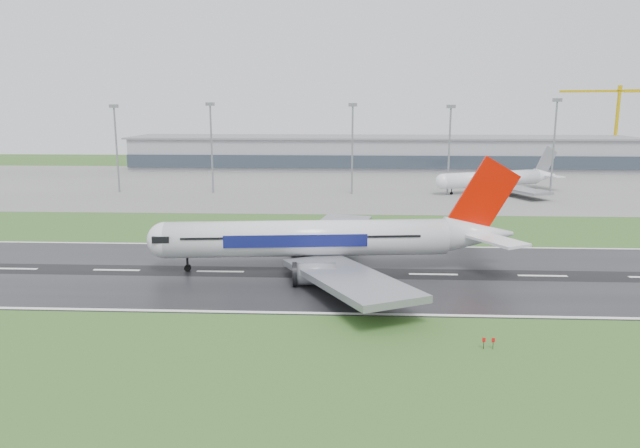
{
  "coord_description": "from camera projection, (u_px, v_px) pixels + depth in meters",
  "views": [
    {
      "loc": [
        -16.04,
        -106.24,
        31.08
      ],
      "look_at": [
        -21.69,
        12.0,
        7.0
      ],
      "focal_mm": 33.06,
      "sensor_mm": 36.0,
      "label": 1
    }
  ],
  "objects": [
    {
      "name": "floodmast_2",
      "position": [
        352.0,
        151.0,
        204.97
      ],
      "size": [
        0.64,
        0.64,
        30.37
      ],
      "primitive_type": "cylinder",
      "color": "gray",
      "rests_on": "ground"
    },
    {
      "name": "main_airliner",
      "position": [
        333.0,
        216.0,
        111.02
      ],
      "size": [
        76.16,
        73.21,
        20.56
      ],
      "primitive_type": null,
      "rotation": [
        0.0,
        0.0,
        0.1
      ],
      "color": "silver",
      "rests_on": "runway"
    },
    {
      "name": "parked_airliner",
      "position": [
        496.0,
        171.0,
        211.28
      ],
      "size": [
        67.53,
        65.67,
        15.35
      ],
      "primitive_type": null,
      "rotation": [
        0.0,
        0.0,
        0.41
      ],
      "color": "white",
      "rests_on": "apron"
    },
    {
      "name": "floodmast_3",
      "position": [
        449.0,
        152.0,
        203.46
      ],
      "size": [
        0.64,
        0.64,
        29.79
      ],
      "primitive_type": "cylinder",
      "color": "gray",
      "rests_on": "ground"
    },
    {
      "name": "tower_crane",
      "position": [
        616.0,
        126.0,
        295.6
      ],
      "size": [
        39.38,
        15.51,
        40.69
      ],
      "primitive_type": null,
      "rotation": [
        0.0,
        0.0,
        -0.33
      ],
      "color": "#C49E05",
      "rests_on": "ground"
    },
    {
      "name": "floodmast_1",
      "position": [
        212.0,
        150.0,
        207.27
      ],
      "size": [
        0.64,
        0.64,
        30.61
      ],
      "primitive_type": "cylinder",
      "color": "gray",
      "rests_on": "ground"
    },
    {
      "name": "floodmast_4",
      "position": [
        553.0,
        149.0,
        201.59
      ],
      "size": [
        0.64,
        0.64,
        31.96
      ],
      "primitive_type": "cylinder",
      "color": "gray",
      "rests_on": "ground"
    },
    {
      "name": "ground",
      "position": [
        433.0,
        275.0,
        109.43
      ],
      "size": [
        520.0,
        520.0,
        0.0
      ],
      "primitive_type": "plane",
      "color": "#2C541E",
      "rests_on": "ground"
    },
    {
      "name": "apron",
      "position": [
        389.0,
        185.0,
        231.78
      ],
      "size": [
        400.0,
        130.0,
        0.08
      ],
      "primitive_type": "cube",
      "color": "slate",
      "rests_on": "ground"
    },
    {
      "name": "runway",
      "position": [
        433.0,
        275.0,
        109.42
      ],
      "size": [
        400.0,
        45.0,
        0.1
      ],
      "primitive_type": "cube",
      "color": "black",
      "rests_on": "ground"
    },
    {
      "name": "terminal",
      "position": [
        381.0,
        153.0,
        289.02
      ],
      "size": [
        240.0,
        36.0,
        15.0
      ],
      "primitive_type": "cube",
      "color": "gray",
      "rests_on": "ground"
    },
    {
      "name": "floodmast_0",
      "position": [
        117.0,
        151.0,
        208.93
      ],
      "size": [
        0.64,
        0.64,
        29.91
      ],
      "primitive_type": "cylinder",
      "color": "gray",
      "rests_on": "ground"
    }
  ]
}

